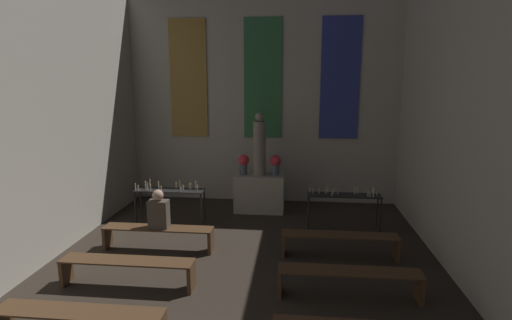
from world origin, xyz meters
The scene contains 15 objects.
wall_back centered at (0.00, 9.45, 2.68)m, with size 7.10×0.16×5.31m.
wall_left centered at (-3.49, 4.70, 2.66)m, with size 0.12×9.64×5.31m.
wall_right centered at (3.49, 4.70, 2.66)m, with size 0.12×9.64×5.31m.
altar centered at (0.00, 8.49, 0.45)m, with size 1.19×0.62×0.91m.
statue centered at (0.00, 8.49, 1.61)m, with size 0.30×0.30×1.50m.
flower_vase_left centered at (-0.39, 8.49, 1.19)m, with size 0.27×0.27×0.49m.
flower_vase_right centered at (0.39, 8.49, 1.19)m, with size 0.27×0.27×0.49m.
candle_rack_left centered at (-1.91, 7.45, 0.68)m, with size 1.55×0.39×0.97m.
candle_rack_right centered at (1.91, 7.46, 0.67)m, with size 1.55×0.39×0.97m.
pew_second_left centered at (-1.68, 3.24, 0.33)m, with size 2.07×0.36×0.44m.
pew_third_left centered at (-1.68, 4.63, 0.33)m, with size 2.07×0.36×0.44m.
pew_third_right centered at (1.68, 4.63, 0.33)m, with size 2.07×0.36×0.44m.
pew_back_left centered at (-1.68, 6.02, 0.33)m, with size 2.07×0.36×0.44m.
pew_back_right centered at (1.68, 6.02, 0.33)m, with size 2.07×0.36×0.44m.
person_seated centered at (-1.65, 6.02, 0.76)m, with size 0.36×0.24×0.73m.
Camera 1 is at (0.88, -0.84, 3.15)m, focal length 28.00 mm.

